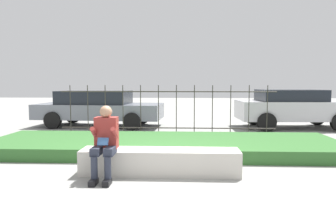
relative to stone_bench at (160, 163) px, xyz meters
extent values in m
plane|color=gray|center=(-0.06, 0.00, -0.20)|extent=(60.00, 60.00, 0.00)
cube|color=beige|center=(0.00, 0.00, 0.03)|extent=(2.83, 0.58, 0.45)
cube|color=#9B978F|center=(0.00, 0.00, -0.16)|extent=(2.71, 0.53, 0.08)
cube|color=black|center=(-1.02, -0.69, -0.15)|extent=(0.11, 0.26, 0.09)
cylinder|color=#282D3D|center=(-1.02, -0.63, 0.07)|extent=(0.11, 0.11, 0.36)
cube|color=#282D3D|center=(-1.02, -0.42, 0.31)|extent=(0.15, 0.42, 0.13)
cube|color=black|center=(-0.80, -0.69, -0.15)|extent=(0.11, 0.26, 0.09)
cylinder|color=#282D3D|center=(-0.80, -0.63, 0.07)|extent=(0.11, 0.11, 0.36)
cube|color=#282D3D|center=(-0.80, -0.42, 0.31)|extent=(0.15, 0.42, 0.13)
cube|color=maroon|center=(-0.91, -0.21, 0.58)|extent=(0.38, 0.24, 0.54)
sphere|color=tan|center=(-0.91, -0.23, 0.94)|extent=(0.21, 0.21, 0.21)
cylinder|color=maroon|center=(-1.08, -0.37, 0.60)|extent=(0.08, 0.29, 0.24)
cylinder|color=maroon|center=(-0.74, -0.37, 0.60)|extent=(0.08, 0.29, 0.24)
cube|color=#335689|center=(-0.91, -0.47, 0.47)|extent=(0.18, 0.09, 0.13)
cube|color=#33662D|center=(-0.06, 2.00, -0.06)|extent=(8.29, 2.61, 0.28)
cylinder|color=#332D28|center=(-0.06, 3.78, 0.12)|extent=(6.29, 0.03, 0.03)
cylinder|color=#332D28|center=(-0.06, 3.78, 1.18)|extent=(6.29, 0.03, 0.03)
cylinder|color=#332D28|center=(-2.94, 3.78, 0.59)|extent=(0.02, 0.02, 1.57)
cylinder|color=#332D28|center=(-2.42, 3.78, 0.59)|extent=(0.02, 0.02, 1.57)
cylinder|color=#332D28|center=(-1.89, 3.78, 0.59)|extent=(0.02, 0.02, 1.57)
cylinder|color=#332D28|center=(-1.37, 3.78, 0.59)|extent=(0.02, 0.02, 1.57)
cylinder|color=#332D28|center=(-0.85, 3.78, 0.59)|extent=(0.02, 0.02, 1.57)
cylinder|color=#332D28|center=(-0.32, 3.78, 0.59)|extent=(0.02, 0.02, 1.57)
cylinder|color=#332D28|center=(0.20, 3.78, 0.59)|extent=(0.02, 0.02, 1.57)
cylinder|color=#332D28|center=(0.73, 3.78, 0.59)|extent=(0.02, 0.02, 1.57)
cylinder|color=#332D28|center=(1.25, 3.78, 0.59)|extent=(0.02, 0.02, 1.57)
cylinder|color=#332D28|center=(1.78, 3.78, 0.59)|extent=(0.02, 0.02, 1.57)
cylinder|color=#332D28|center=(2.30, 3.78, 0.59)|extent=(0.02, 0.02, 1.57)
cylinder|color=#332D28|center=(2.83, 3.78, 0.59)|extent=(0.02, 0.02, 1.57)
cube|color=slate|center=(-2.74, 6.39, 0.38)|extent=(4.77, 2.13, 0.55)
cube|color=black|center=(-2.93, 6.40, 0.90)|extent=(2.67, 1.76, 0.48)
cylinder|color=black|center=(-1.37, 5.41, 0.11)|extent=(0.63, 0.24, 0.61)
cylinder|color=black|center=(-1.24, 7.17, 0.11)|extent=(0.63, 0.24, 0.61)
cylinder|color=black|center=(-4.25, 5.61, 0.11)|extent=(0.63, 0.24, 0.61)
cylinder|color=black|center=(-4.12, 7.37, 0.11)|extent=(0.63, 0.24, 0.61)
cube|color=#B7B7BC|center=(4.41, 6.26, 0.46)|extent=(4.05, 1.98, 0.67)
cube|color=black|center=(4.25, 6.26, 0.99)|extent=(2.25, 1.70, 0.40)
cylinder|color=black|center=(5.61, 7.21, 0.12)|extent=(0.65, 0.22, 0.64)
cylinder|color=black|center=(3.20, 5.32, 0.12)|extent=(0.65, 0.22, 0.64)
cylinder|color=black|center=(3.14, 7.12, 0.12)|extent=(0.65, 0.22, 0.64)
camera|label=1|loc=(0.42, -5.75, 1.43)|focal=35.00mm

